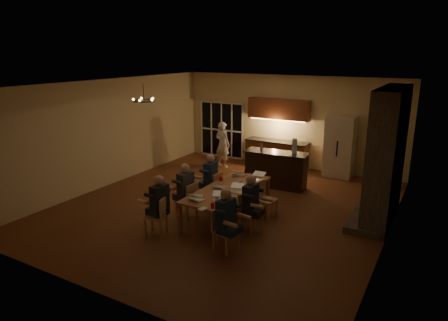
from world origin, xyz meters
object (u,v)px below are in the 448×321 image
can_silver (217,195)px  bar_island (276,169)px  laptop_b (220,196)px  bar_blender (294,146)px  dining_table (228,203)px  can_right (249,186)px  chandelier (144,101)px  person_left_mid (186,191)px  chair_left_mid (186,200)px  person_left_far (211,179)px  laptop_a (197,195)px  standing_person (223,144)px  mug_mid (241,182)px  laptop_d (237,187)px  plate_left (198,196)px  plate_near (228,198)px  plate_far (258,182)px  laptop_e (239,171)px  can_cola (246,171)px  redcup_mid (221,178)px  refrigerator (340,147)px  chair_right_mid (251,214)px  person_left_near (160,205)px  chair_right_near (226,231)px  laptop_c (220,183)px  bar_bottle (261,147)px  mug_front (217,193)px  chair_left_near (156,216)px  redcup_near (213,205)px  person_right_mid (250,204)px  chair_left_far (211,188)px  person_right_near (226,221)px

can_silver → bar_island: bearing=89.2°
laptop_b → bar_blender: bar_blender is taller
dining_table → can_right: 0.68m
chandelier → person_left_mid: bearing=-14.2°
chair_left_mid → laptop_b: 1.26m
person_left_far → laptop_a: 1.69m
standing_person → mug_mid: size_ratio=16.25×
laptop_d → plate_left: laptop_d is taller
plate_near → plate_far: same height
bar_island → laptop_e: 1.71m
chair_left_mid → person_left_far: size_ratio=0.64×
laptop_d → can_right: 0.43m
can_cola → redcup_mid: bearing=-104.9°
standing_person → can_silver: 5.09m
refrigerator → dining_table: bearing=-107.7°
laptop_d → chair_right_mid: bearing=-44.2°
person_left_far → standing_person: (-1.51, 3.25, 0.12)m
chandelier → laptop_e: size_ratio=1.74×
person_left_near → chair_right_near: bearing=96.3°
dining_table → laptop_d: 0.59m
laptop_c → can_right: bearing=-156.3°
plate_left → bar_bottle: size_ratio=1.11×
standing_person → mug_front: (2.33, -4.32, -0.01)m
chandelier → plate_near: bearing=-9.7°
redcup_mid → bar_blender: bearing=65.4°
mug_front → plate_near: size_ratio=0.37×
mug_front → plate_far: mug_front is taller
chair_left_near → standing_person: bearing=178.2°
laptop_c → chair_right_near: bearing=120.3°
chair_right_mid → laptop_b: 0.82m
laptop_e → bar_bottle: bearing=-69.0°
chair_left_near → plate_far: bearing=134.5°
bar_island → person_left_mid: (-1.02, -3.26, 0.15)m
laptop_a → redcup_near: (0.56, -0.25, -0.05)m
person_right_mid → redcup_near: size_ratio=11.50×
dining_table → chandelier: bearing=-177.1°
chair_right_near → can_cola: 3.09m
redcup_mid → plate_near: bearing=-52.9°
chair_right_mid → person_right_mid: bearing=-153.2°
laptop_e → can_right: 1.08m
chair_left_far → redcup_near: chair_left_far is taller
standing_person → can_right: bearing=138.2°
dining_table → standing_person: 4.49m
chair_right_mid → bar_blender: size_ratio=2.02×
person_right_mid → can_cola: (-1.07, 1.88, 0.12)m
chair_right_mid → laptop_b: laptop_b is taller
redcup_mid → can_cola: bearing=75.1°
person_left_far → redcup_near: 2.17m
standing_person → mug_front: 4.91m
person_right_near → laptop_d: person_right_near is taller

